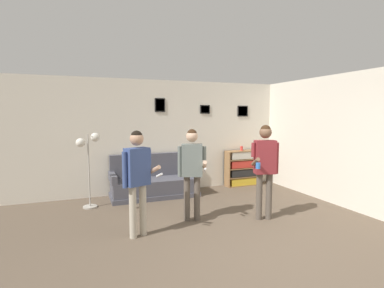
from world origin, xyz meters
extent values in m
plane|color=brown|center=(0.00, 0.00, 0.00)|extent=(20.00, 20.00, 0.00)
cube|color=silver|center=(0.00, 4.05, 1.35)|extent=(7.77, 0.06, 2.70)
cube|color=black|center=(-0.44, 4.01, 2.10)|extent=(0.25, 0.02, 0.32)
cube|color=gray|center=(-0.44, 4.01, 2.10)|extent=(0.21, 0.01, 0.28)
cube|color=black|center=(0.73, 4.01, 2.01)|extent=(0.26, 0.02, 0.21)
cube|color=#B2B2BC|center=(0.73, 4.01, 2.01)|extent=(0.22, 0.01, 0.17)
cube|color=black|center=(1.83, 4.01, 1.97)|extent=(0.30, 0.02, 0.28)
cube|color=#B2B2BC|center=(1.83, 4.01, 1.97)|extent=(0.26, 0.01, 0.24)
cube|color=silver|center=(2.72, 2.01, 1.35)|extent=(0.06, 6.42, 2.70)
cube|color=#4C4C56|center=(-0.70, 3.58, 0.05)|extent=(1.97, 0.80, 0.10)
cube|color=#4C4C56|center=(-0.70, 3.58, 0.26)|extent=(1.91, 0.74, 0.32)
cube|color=#4C4C56|center=(-0.70, 3.91, 0.69)|extent=(1.91, 0.14, 0.54)
cube|color=#4C4C56|center=(-1.63, 3.58, 0.51)|extent=(0.12, 0.74, 0.18)
cube|color=#4C4C56|center=(0.23, 3.58, 0.51)|extent=(0.12, 0.74, 0.18)
cube|color=olive|center=(1.29, 3.83, 0.47)|extent=(0.02, 0.30, 0.93)
cube|color=olive|center=(2.25, 3.83, 0.47)|extent=(0.02, 0.30, 0.93)
cube|color=olive|center=(1.77, 3.98, 0.47)|extent=(0.99, 0.01, 0.93)
cube|color=olive|center=(1.77, 3.83, 0.01)|extent=(0.94, 0.30, 0.02)
cube|color=olive|center=(1.77, 3.83, 0.92)|extent=(0.94, 0.30, 0.02)
cube|color=olive|center=(1.77, 3.83, 0.23)|extent=(0.94, 0.30, 0.02)
cube|color=olive|center=(1.77, 3.83, 0.47)|extent=(0.94, 0.30, 0.02)
cube|color=olive|center=(1.77, 3.83, 0.70)|extent=(0.94, 0.30, 0.02)
cube|color=gold|center=(1.77, 3.82, 0.11)|extent=(0.81, 0.26, 0.18)
cube|color=black|center=(1.77, 3.82, 0.35)|extent=(0.81, 0.26, 0.18)
cube|color=red|center=(1.77, 3.82, 0.58)|extent=(0.81, 0.26, 0.18)
cube|color=beige|center=(1.77, 3.82, 0.81)|extent=(0.81, 0.26, 0.18)
cylinder|color=#ADA89E|center=(-2.12, 3.26, 0.01)|extent=(0.28, 0.28, 0.03)
cylinder|color=#ADA89E|center=(-2.12, 3.26, 0.76)|extent=(0.03, 0.03, 1.46)
cylinder|color=#ADA89E|center=(-2.05, 3.26, 1.46)|extent=(0.02, 0.16, 0.02)
sphere|color=white|center=(-1.98, 3.26, 1.43)|extent=(0.18, 0.18, 0.18)
cylinder|color=#ADA89E|center=(-2.19, 3.26, 1.36)|extent=(0.02, 0.16, 0.02)
sphere|color=white|center=(-2.26, 3.26, 1.33)|extent=(0.18, 0.18, 0.18)
cylinder|color=#B7AD99|center=(-1.56, 1.44, 0.40)|extent=(0.11, 0.11, 0.81)
cylinder|color=#B7AD99|center=(-1.39, 1.51, 0.40)|extent=(0.11, 0.11, 0.81)
cube|color=#384C84|center=(-1.47, 1.48, 1.09)|extent=(0.41, 0.32, 0.57)
sphere|color=tan|center=(-1.47, 1.48, 1.51)|extent=(0.21, 0.21, 0.21)
sphere|color=black|center=(-1.47, 1.48, 1.55)|extent=(0.18, 0.18, 0.18)
cylinder|color=#384C84|center=(-1.27, 1.55, 1.22)|extent=(0.07, 0.07, 0.24)
cylinder|color=tan|center=(-1.22, 1.43, 1.03)|extent=(0.17, 0.30, 0.18)
cylinder|color=white|center=(-1.18, 1.31, 0.97)|extent=(0.08, 0.14, 0.09)
cylinder|color=#384C84|center=(-1.67, 1.40, 1.07)|extent=(0.07, 0.07, 0.54)
cylinder|color=brown|center=(-0.53, 1.87, 0.40)|extent=(0.11, 0.11, 0.80)
cylinder|color=brown|center=(-0.36, 1.81, 0.40)|extent=(0.11, 0.11, 0.80)
cube|color=slate|center=(-0.45, 1.84, 1.08)|extent=(0.41, 0.31, 0.57)
sphere|color=#D1A889|center=(-0.45, 1.84, 1.50)|extent=(0.21, 0.21, 0.21)
sphere|color=#382314|center=(-0.45, 1.84, 1.54)|extent=(0.18, 0.18, 0.18)
cylinder|color=slate|center=(-0.25, 1.76, 1.21)|extent=(0.07, 0.07, 0.24)
cylinder|color=#D1A889|center=(-0.29, 1.64, 1.02)|extent=(0.16, 0.30, 0.18)
cylinder|color=white|center=(-0.34, 1.51, 0.96)|extent=(0.08, 0.14, 0.09)
cylinder|color=slate|center=(-0.65, 1.91, 1.06)|extent=(0.07, 0.07, 0.53)
cylinder|color=brown|center=(0.69, 1.46, 0.42)|extent=(0.11, 0.11, 0.83)
cylinder|color=brown|center=(0.87, 1.41, 0.42)|extent=(0.11, 0.11, 0.83)
cube|color=maroon|center=(0.78, 1.43, 1.13)|extent=(0.40, 0.29, 0.59)
sphere|color=brown|center=(0.78, 1.43, 1.57)|extent=(0.22, 0.22, 0.22)
sphere|color=#382314|center=(0.78, 1.43, 1.60)|extent=(0.18, 0.18, 0.18)
cylinder|color=maroon|center=(0.99, 1.38, 1.11)|extent=(0.07, 0.07, 0.56)
cylinder|color=maroon|center=(0.57, 1.49, 1.26)|extent=(0.07, 0.07, 0.25)
cylinder|color=brown|center=(0.54, 1.36, 1.07)|extent=(0.14, 0.31, 0.19)
cylinder|color=blue|center=(0.50, 1.22, 1.03)|extent=(0.08, 0.08, 0.10)
cylinder|color=brown|center=(-1.36, 2.86, 0.08)|extent=(0.07, 0.07, 0.16)
cylinder|color=brown|center=(-1.36, 2.86, 0.19)|extent=(0.03, 0.03, 0.07)
cylinder|color=red|center=(1.71, 3.83, 0.99)|extent=(0.07, 0.07, 0.11)
camera|label=1|loc=(-2.29, -3.00, 1.88)|focal=28.00mm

